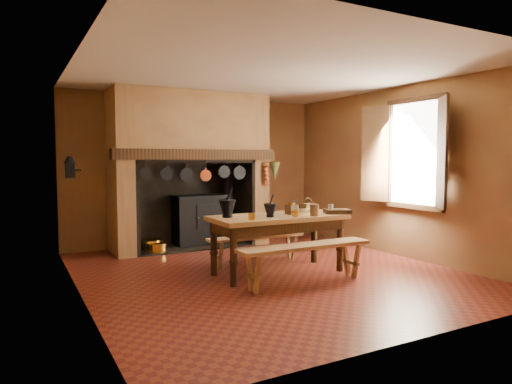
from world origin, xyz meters
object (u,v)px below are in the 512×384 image
coffee_grinder (291,209)px  mixing_bowl (300,210)px  work_table (278,224)px  wicker_basket (308,207)px  bench_front (305,254)px  iron_range (201,219)px

coffee_grinder → mixing_bowl: 0.27m
work_table → wicker_basket: wicker_basket is taller
work_table → mixing_bowl: (0.45, 0.13, 0.17)m
bench_front → coffee_grinder: coffee_grinder is taller
work_table → coffee_grinder: coffee_grinder is taller
mixing_bowl → wicker_basket: (0.14, 0.00, 0.03)m
coffee_grinder → work_table: bearing=169.9°
wicker_basket → coffee_grinder: bearing=-170.6°
iron_range → mixing_bowl: iron_range is taller
iron_range → coffee_grinder: bearing=-81.9°
mixing_bowl → work_table: bearing=-163.9°
iron_range → coffee_grinder: size_ratio=7.72×
work_table → mixing_bowl: bearing=16.1°
coffee_grinder → wicker_basket: 0.40m
work_table → coffee_grinder: size_ratio=9.20×
mixing_bowl → wicker_basket: size_ratio=1.22×
iron_range → work_table: (0.15, -2.56, 0.21)m
iron_range → work_table: iron_range is taller
wicker_basket → bench_front: bearing=-137.2°
iron_range → work_table: bearing=-86.7°
bench_front → mixing_bowl: mixing_bowl is taller
iron_range → mixing_bowl: size_ratio=5.21×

